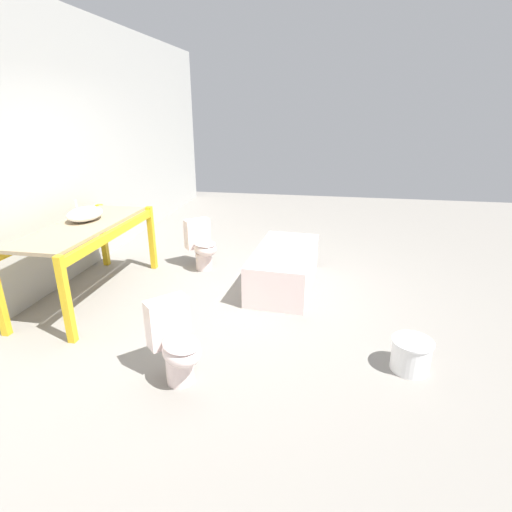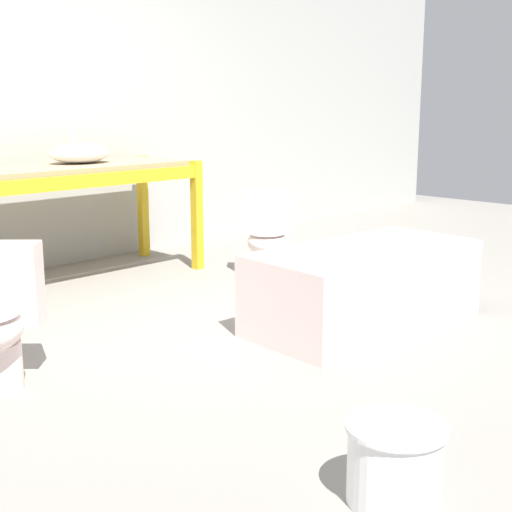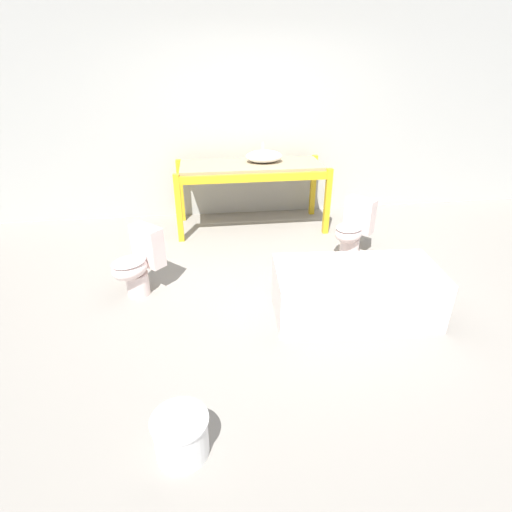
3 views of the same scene
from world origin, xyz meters
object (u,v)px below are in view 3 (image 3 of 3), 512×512
(sink_basin, at_px, (264,156))
(bucket_white, at_px, (181,435))
(toilet_far, at_px, (138,263))
(bathtub_main, at_px, (356,289))
(toilet_near, at_px, (353,229))

(sink_basin, distance_m, bucket_white, 3.67)
(toilet_far, relative_size, bucket_white, 1.95)
(bathtub_main, distance_m, toilet_near, 1.21)
(bathtub_main, xyz_separation_m, bucket_white, (-1.49, -1.22, -0.13))
(sink_basin, bearing_deg, toilet_far, -132.53)
(toilet_far, height_order, bucket_white, toilet_far)
(sink_basin, height_order, bathtub_main, sink_basin)
(sink_basin, bearing_deg, toilet_near, -51.04)
(sink_basin, relative_size, bucket_white, 1.40)
(toilet_near, height_order, toilet_far, same)
(toilet_far, xyz_separation_m, bucket_white, (0.45, -1.85, -0.18))
(bathtub_main, bearing_deg, bucket_white, -136.75)
(toilet_far, distance_m, bucket_white, 1.92)
(bathtub_main, height_order, toilet_near, toilet_near)
(bathtub_main, relative_size, toilet_far, 2.22)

